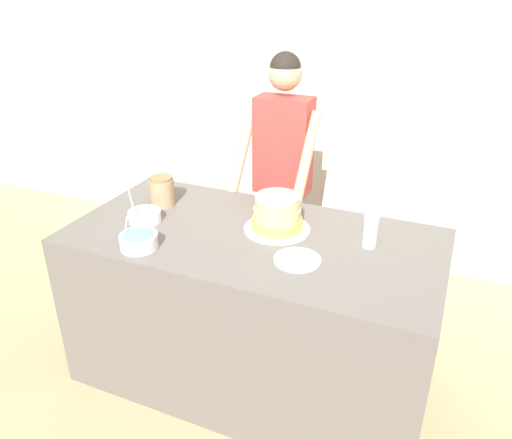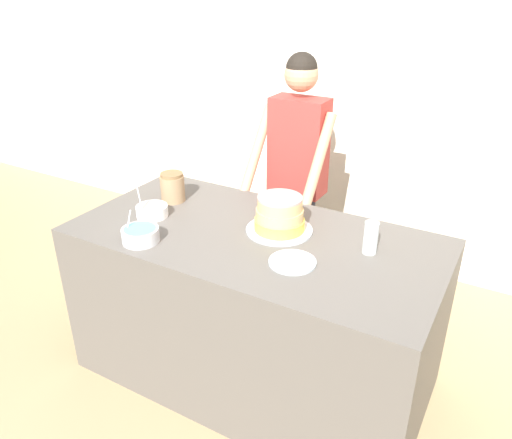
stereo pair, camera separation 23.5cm
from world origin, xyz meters
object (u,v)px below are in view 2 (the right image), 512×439
Objects in this scene: frosting_bowl_blue at (140,234)px; ceramic_plate at (292,262)px; person_baker at (297,159)px; cake at (280,216)px; drinking_glass at (371,238)px; stoneware_jar at (173,187)px; frosting_bowl_pink at (152,210)px.

ceramic_plate is (0.72, 0.18, -0.03)m from frosting_bowl_blue.
person_baker reaches higher than cake.
drinking_glass is 0.93× the size of stoneware_jar.
frosting_bowl_pink is at bearing 119.33° from frosting_bowl_blue.
person_baker reaches higher than stoneware_jar.
person_baker is at bearing 63.40° from frosting_bowl_pink.
frosting_bowl_pink is 1.27× the size of drinking_glass.
person_baker is 9.98× the size of stoneware_jar.
person_baker is 0.97m from frosting_bowl_pink.
person_baker is 7.73× the size of ceramic_plate.
frosting_bowl_blue is 1.16× the size of drinking_glass.
cake is (0.23, -0.68, -0.05)m from person_baker.
stoneware_jar reaches higher than drinking_glass.
cake is 0.68m from frosting_bowl_blue.
drinking_glass is 0.72× the size of ceramic_plate.
person_baker is at bearing 114.44° from ceramic_plate.
frosting_bowl_blue is 0.74m from ceramic_plate.
frosting_bowl_pink is 1.17× the size of stoneware_jar.
drinking_glass is at bearing 44.65° from ceramic_plate.
stoneware_jar is at bearing 109.93° from frosting_bowl_blue.
drinking_glass is at bearing 1.51° from cake.
drinking_glass reaches higher than ceramic_plate.
person_baker is 9.26× the size of frosting_bowl_blue.
cake is at bearing -71.44° from person_baker.
frosting_bowl_blue is (-0.53, -0.43, -0.04)m from cake.
cake is at bearing 39.19° from frosting_bowl_blue.
stoneware_jar is at bearing 177.16° from cake.
ceramic_plate is (0.19, -0.25, -0.08)m from cake.
ceramic_plate is at bearing -52.06° from cake.
cake is 0.33m from ceramic_plate.
person_baker is 4.94× the size of cake.
stoneware_jar is at bearing 162.25° from ceramic_plate.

